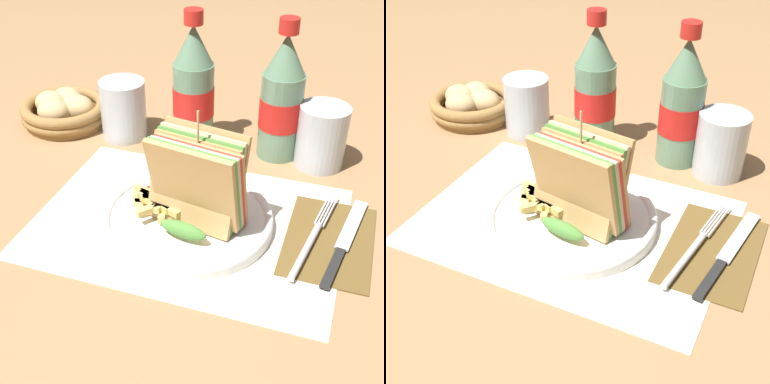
{
  "view_description": "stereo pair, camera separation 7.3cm",
  "coord_description": "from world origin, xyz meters",
  "views": [
    {
      "loc": [
        0.22,
        -0.56,
        0.46
      ],
      "look_at": [
        0.03,
        0.01,
        0.04
      ],
      "focal_mm": 50.0,
      "sensor_mm": 36.0,
      "label": 1
    },
    {
      "loc": [
        0.29,
        -0.54,
        0.46
      ],
      "look_at": [
        0.03,
        0.01,
        0.04
      ],
      "focal_mm": 50.0,
      "sensor_mm": 36.0,
      "label": 2
    }
  ],
  "objects": [
    {
      "name": "ground_plane",
      "position": [
        0.0,
        0.0,
        0.0
      ],
      "size": [
        4.0,
        4.0,
        0.0
      ],
      "primitive_type": "plane",
      "color": "#9E754C"
    },
    {
      "name": "coke_bottle_near",
      "position": [
        -0.04,
        0.21,
        0.1
      ],
      "size": [
        0.07,
        0.07,
        0.23
      ],
      "color": "slate",
      "rests_on": "ground_plane"
    },
    {
      "name": "placemat",
      "position": [
        0.03,
        -0.01,
        0.0
      ],
      "size": [
        0.42,
        0.3,
        0.0
      ],
      "color": "silver",
      "rests_on": "ground_plane"
    },
    {
      "name": "coke_bottle_far",
      "position": [
        0.11,
        0.21,
        0.1
      ],
      "size": [
        0.07,
        0.07,
        0.23
      ],
      "color": "slate",
      "rests_on": "ground_plane"
    },
    {
      "name": "glass_near",
      "position": [
        0.18,
        0.2,
        0.04
      ],
      "size": [
        0.08,
        0.08,
        0.1
      ],
      "color": "silver",
      "rests_on": "ground_plane"
    },
    {
      "name": "glass_far",
      "position": [
        -0.16,
        0.19,
        0.04
      ],
      "size": [
        0.08,
        0.08,
        0.1
      ],
      "color": "silver",
      "rests_on": "ground_plane"
    },
    {
      "name": "fork",
      "position": [
        0.2,
        -0.01,
        0.01
      ],
      "size": [
        0.04,
        0.2,
        0.01
      ],
      "rotation": [
        0.0,
        0.0,
        -0.15
      ],
      "color": "silver",
      "rests_on": "napkin"
    },
    {
      "name": "knife",
      "position": [
        0.24,
        0.01,
        0.01
      ],
      "size": [
        0.04,
        0.2,
        0.0
      ],
      "rotation": [
        0.0,
        0.0,
        -0.15
      ],
      "color": "black",
      "rests_on": "napkin"
    },
    {
      "name": "plate_main",
      "position": [
        0.03,
        -0.01,
        0.01
      ],
      "size": [
        0.24,
        0.24,
        0.02
      ],
      "color": "white",
      "rests_on": "ground_plane"
    },
    {
      "name": "fries_pile",
      "position": [
        -0.01,
        -0.01,
        0.03
      ],
      "size": [
        0.1,
        0.09,
        0.02
      ],
      "color": "#E5C166",
      "rests_on": "plate_main"
    },
    {
      "name": "bread_basket",
      "position": [
        -0.28,
        0.2,
        0.03
      ],
      "size": [
        0.16,
        0.16,
        0.06
      ],
      "color": "olive",
      "rests_on": "ground_plane"
    },
    {
      "name": "club_sandwich",
      "position": [
        0.04,
        -0.02,
        0.08
      ],
      "size": [
        0.13,
        0.11,
        0.16
      ],
      "color": "tan",
      "rests_on": "plate_main"
    },
    {
      "name": "ketchup_blob",
      "position": [
        -0.03,
        0.01,
        0.03
      ],
      "size": [
        0.04,
        0.03,
        0.01
      ],
      "color": "maroon",
      "rests_on": "plate_main"
    },
    {
      "name": "napkin",
      "position": [
        0.22,
        0.01,
        0.0
      ],
      "size": [
        0.11,
        0.18,
        0.0
      ],
      "color": "brown",
      "rests_on": "ground_plane"
    }
  ]
}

